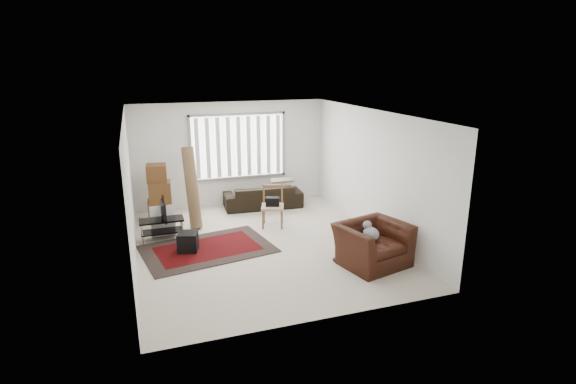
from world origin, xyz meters
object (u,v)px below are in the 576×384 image
object	(u,v)px
tv_stand	(162,225)
moving_boxes	(159,195)
sofa	(263,193)
side_chair	(273,205)
armchair	(373,241)

from	to	relation	value
tv_stand	moving_boxes	xyz separation A→B (m)	(0.05, 1.29, 0.30)
sofa	side_chair	bearing A→B (deg)	87.15
tv_stand	moving_boxes	bearing A→B (deg)	87.77
tv_stand	sofa	distance (m)	3.03
armchair	tv_stand	bearing A→B (deg)	131.40
tv_stand	sofa	xyz separation A→B (m)	(2.65, 1.47, 0.06)
moving_boxes	side_chair	size ratio (longest dim) A/B	1.46
side_chair	moving_boxes	bearing A→B (deg)	171.75
side_chair	armchair	world-z (taller)	side_chair
tv_stand	side_chair	size ratio (longest dim) A/B	0.98
sofa	side_chair	world-z (taller)	side_chair
sofa	moving_boxes	bearing A→B (deg)	7.89
sofa	side_chair	xyz separation A→B (m)	(-0.17, -1.44, 0.13)
tv_stand	armchair	size ratio (longest dim) A/B	0.64
sofa	armchair	bearing A→B (deg)	107.88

